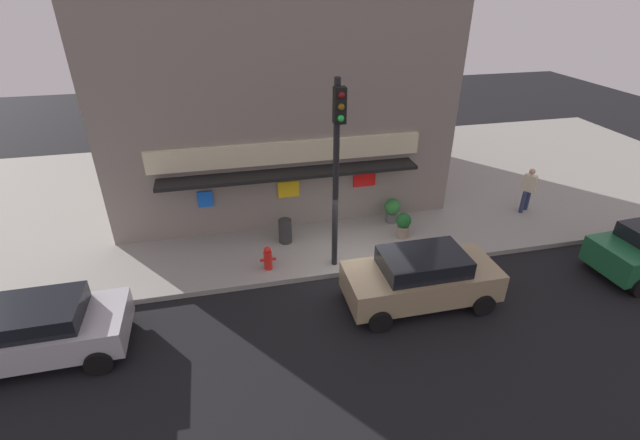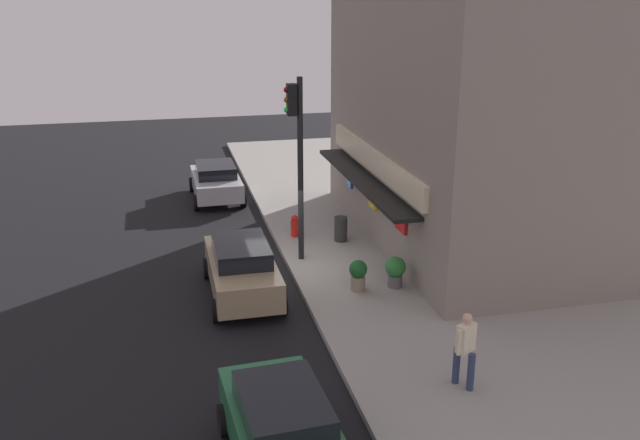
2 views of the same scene
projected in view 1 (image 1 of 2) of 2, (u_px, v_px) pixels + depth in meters
name	position (u px, v px, depth m)	size (l,w,h in m)	color
ground_plane	(360.00, 274.00, 14.11)	(56.86, 56.86, 0.00)	black
sidewalk	(316.00, 187.00, 19.73)	(37.91, 13.26, 0.17)	gray
corner_building	(269.00, 83.00, 18.44)	(12.25, 10.20, 8.45)	gray
traffic_light	(337.00, 156.00, 12.45)	(0.32, 0.58, 5.83)	black
fire_hydrant	(268.00, 258.00, 13.90)	(0.50, 0.26, 0.80)	red
trash_can	(285.00, 231.00, 15.30)	(0.46, 0.46, 0.86)	#2D2D2D
pedestrian	(528.00, 188.00, 17.07)	(0.56, 0.55, 1.77)	navy
potted_plant_by_doorway	(392.00, 209.00, 16.52)	(0.61, 0.61, 0.93)	#59595B
potted_plant_by_window	(403.00, 224.00, 15.56)	(0.53, 0.53, 0.92)	gray
parked_car_silver	(40.00, 330.00, 10.77)	(3.98, 2.13, 1.52)	#B7B7BC
parked_car_tan	(421.00, 278.00, 12.53)	(4.30, 2.03, 1.63)	#9E8966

